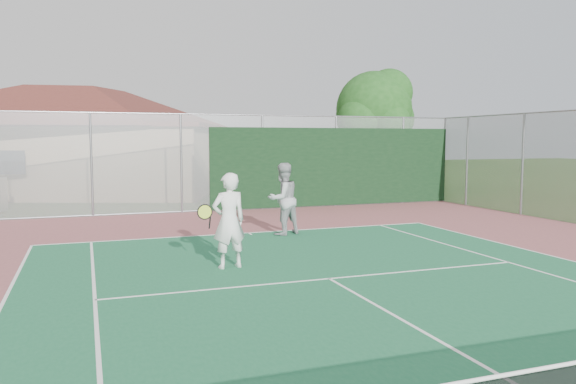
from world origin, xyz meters
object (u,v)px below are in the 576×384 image
at_px(player_grey_back, 283,200).
at_px(player_white_front, 229,221).
at_px(clubhouse, 78,130).
at_px(tree, 376,112).

bearing_deg(player_grey_back, player_white_front, 35.66).
height_order(clubhouse, tree, clubhouse).
relative_size(tree, player_grey_back, 3.06).
distance_m(tree, player_white_front, 17.09).
relative_size(tree, player_white_front, 3.11).
bearing_deg(player_white_front, clubhouse, -89.64).
distance_m(clubhouse, player_grey_back, 15.91).
bearing_deg(tree, player_grey_back, -129.83).
distance_m(clubhouse, tree, 14.38).
relative_size(clubhouse, player_grey_back, 8.37).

